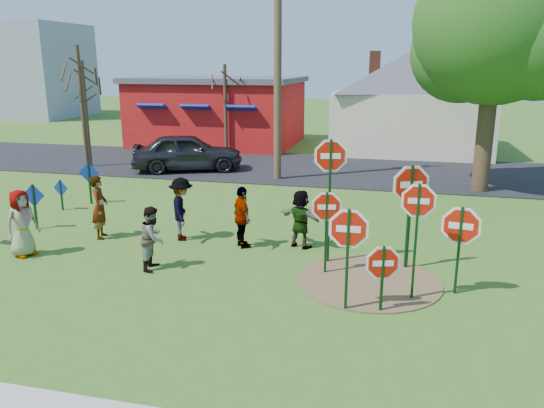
% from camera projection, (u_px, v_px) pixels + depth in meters
% --- Properties ---
extents(ground, '(120.00, 120.00, 0.00)m').
position_uv_depth(ground, '(195.00, 250.00, 13.70)').
color(ground, '#3D611B').
rests_on(ground, ground).
extents(road, '(120.00, 7.50, 0.04)m').
position_uv_depth(road, '(287.00, 167.00, 24.50)').
color(road, black).
rests_on(road, ground).
extents(dirt_patch, '(3.20, 3.20, 0.03)m').
position_uv_depth(dirt_patch, '(368.00, 281.00, 11.74)').
color(dirt_patch, brown).
rests_on(dirt_patch, ground).
extents(red_building, '(9.40, 7.69, 3.90)m').
position_uv_depth(red_building, '(219.00, 111.00, 31.35)').
color(red_building, '#A71110').
rests_on(red_building, ground).
extents(cream_house, '(9.40, 9.40, 6.50)m').
position_uv_depth(cream_house, '(412.00, 97.00, 28.61)').
color(cream_house, beige).
rests_on(cream_house, ground).
extents(distant_building, '(10.00, 8.00, 8.00)m').
position_uv_depth(distant_building, '(23.00, 71.00, 47.19)').
color(distant_building, '#8C939E').
rests_on(distant_building, ground).
extents(stop_sign_a, '(1.05, 0.07, 2.19)m').
position_uv_depth(stop_sign_a, '(348.00, 237.00, 10.03)').
color(stop_sign_a, '#0E3312').
rests_on(stop_sign_a, ground).
extents(stop_sign_b, '(1.03, 0.26, 3.14)m').
position_uv_depth(stop_sign_b, '(330.00, 169.00, 12.31)').
color(stop_sign_b, '#0E3312').
rests_on(stop_sign_b, ground).
extents(stop_sign_c, '(0.93, 0.07, 2.55)m').
position_uv_depth(stop_sign_c, '(417.00, 215.00, 10.43)').
color(stop_sign_c, '#0E3312').
rests_on(stop_sign_c, ground).
extents(stop_sign_d, '(1.11, 0.49, 2.62)m').
position_uv_depth(stop_sign_d, '(411.00, 192.00, 12.05)').
color(stop_sign_d, '#0E3312').
rests_on(stop_sign_d, ground).
extents(stop_sign_e, '(0.89, 0.28, 1.46)m').
position_uv_depth(stop_sign_e, '(383.00, 267.00, 10.10)').
color(stop_sign_e, '#0E3312').
rests_on(stop_sign_e, ground).
extents(stop_sign_f, '(1.07, 0.17, 2.02)m').
position_uv_depth(stop_sign_f, '(460.00, 231.00, 10.80)').
color(stop_sign_f, '#0E3312').
rests_on(stop_sign_f, ground).
extents(stop_sign_g, '(0.91, 0.21, 2.05)m').
position_uv_depth(stop_sign_g, '(326.00, 214.00, 11.86)').
color(stop_sign_g, '#0E3312').
rests_on(stop_sign_g, ground).
extents(blue_diamond_b, '(0.67, 0.09, 1.35)m').
position_uv_depth(blue_diamond_b, '(34.00, 201.00, 15.26)').
color(blue_diamond_b, '#0E3312').
rests_on(blue_diamond_b, ground).
extents(blue_diamond_c, '(0.56, 0.07, 1.03)m').
position_uv_depth(blue_diamond_c, '(61.00, 191.00, 17.29)').
color(blue_diamond_c, '#0E3312').
rests_on(blue_diamond_c, ground).
extents(blue_diamond_d, '(0.72, 0.11, 1.44)m').
position_uv_depth(blue_diamond_d, '(89.00, 178.00, 18.05)').
color(blue_diamond_d, '#0E3312').
rests_on(blue_diamond_d, ground).
extents(person_a, '(0.78, 0.96, 1.70)m').
position_uv_depth(person_a, '(22.00, 223.00, 13.12)').
color(person_a, '#415E96').
rests_on(person_a, ground).
extents(person_b, '(0.60, 0.74, 1.75)m').
position_uv_depth(person_b, '(100.00, 207.00, 14.48)').
color(person_b, '#1F735E').
rests_on(person_b, ground).
extents(person_c, '(0.64, 0.79, 1.50)m').
position_uv_depth(person_c, '(153.00, 238.00, 12.32)').
color(person_c, '#986243').
rests_on(person_c, ground).
extents(person_d, '(1.00, 1.27, 1.72)m').
position_uv_depth(person_d, '(182.00, 209.00, 14.33)').
color(person_d, '#34353A').
rests_on(person_d, ground).
extents(person_e, '(0.90, 1.00, 1.63)m').
position_uv_depth(person_e, '(242.00, 217.00, 13.73)').
color(person_e, '#58355F').
rests_on(person_e, ground).
extents(person_f, '(1.49, 0.98, 1.54)m').
position_uv_depth(person_f, '(301.00, 219.00, 13.75)').
color(person_f, '#1D4E2F').
rests_on(person_f, ground).
extents(suv, '(5.19, 3.60, 1.64)m').
position_uv_depth(suv, '(187.00, 152.00, 23.52)').
color(suv, '#2A2A2E').
rests_on(suv, road).
extents(utility_pole, '(2.26, 1.10, 9.89)m').
position_uv_depth(utility_pole, '(278.00, 49.00, 20.72)').
color(utility_pole, '#4C3823').
rests_on(utility_pole, ground).
extents(leafy_tree, '(6.28, 5.73, 8.92)m').
position_uv_depth(leafy_tree, '(500.00, 32.00, 18.50)').
color(leafy_tree, '#382819').
rests_on(leafy_tree, ground).
extents(bare_tree_west, '(1.80, 1.80, 4.80)m').
position_uv_depth(bare_tree_west, '(85.00, 99.00, 23.86)').
color(bare_tree_west, '#382819').
rests_on(bare_tree_west, ground).
extents(bare_tree_east, '(1.80, 1.80, 4.63)m').
position_uv_depth(bare_tree_east, '(225.00, 97.00, 27.25)').
color(bare_tree_east, '#382819').
rests_on(bare_tree_east, ground).
extents(bare_tree_mid, '(1.80, 1.80, 5.46)m').
position_uv_depth(bare_tree_mid, '(81.00, 90.00, 23.71)').
color(bare_tree_mid, '#382819').
rests_on(bare_tree_mid, ground).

